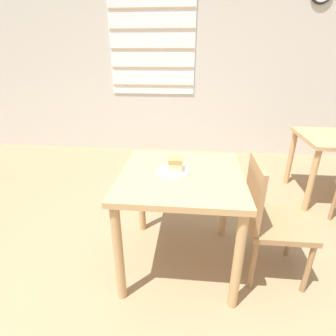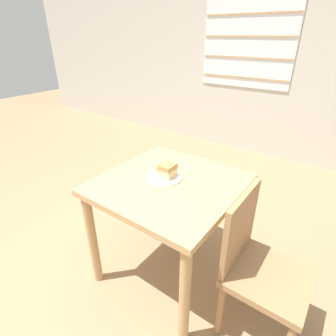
% 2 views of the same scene
% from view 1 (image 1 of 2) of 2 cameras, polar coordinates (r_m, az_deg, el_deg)
% --- Properties ---
extents(ground_plane, '(14.00, 14.00, 0.00)m').
position_cam_1_polar(ground_plane, '(1.90, -1.50, -28.90)').
color(ground_plane, '#997A56').
extents(wall_back, '(10.00, 0.09, 2.80)m').
position_cam_1_polar(wall_back, '(4.17, 3.66, 22.46)').
color(wall_back, beige).
rests_on(wall_back, ground_plane).
extents(dining_table_near, '(0.83, 0.84, 0.76)m').
position_cam_1_polar(dining_table_near, '(1.83, 2.85, -4.65)').
color(dining_table_near, tan).
rests_on(dining_table_near, ground_plane).
extents(chair_near_window, '(0.42, 0.42, 0.87)m').
position_cam_1_polar(chair_near_window, '(1.96, 21.12, -9.86)').
color(chair_near_window, '#9E754C').
rests_on(chair_near_window, ground_plane).
extents(plate, '(0.23, 0.23, 0.01)m').
position_cam_1_polar(plate, '(1.80, 1.20, -0.65)').
color(plate, white).
rests_on(plate, dining_table_near).
extents(cake_slice, '(0.09, 0.10, 0.08)m').
position_cam_1_polar(cake_slice, '(1.79, 1.64, 0.91)').
color(cake_slice, '#E5CC89').
rests_on(cake_slice, plate).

